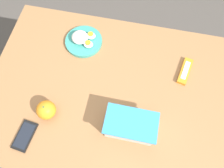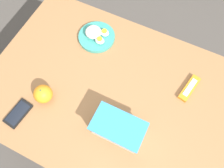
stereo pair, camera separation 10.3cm
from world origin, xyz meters
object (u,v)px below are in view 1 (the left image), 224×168
at_px(orange_fruit, 46,110).
at_px(cell_phone, 25,136).
at_px(candy_bar, 185,71).
at_px(food_container, 130,126).
at_px(rice_plate, 83,40).

height_order(orange_fruit, cell_phone, orange_fruit).
bearing_deg(cell_phone, orange_fruit, -119.03).
bearing_deg(candy_bar, orange_fruit, 29.54).
height_order(food_container, candy_bar, food_container).
xyz_separation_m(food_container, candy_bar, (-0.22, -0.34, -0.04)).
relative_size(orange_fruit, rice_plate, 0.45).
distance_m(food_container, cell_phone, 0.47).
xyz_separation_m(candy_bar, cell_phone, (0.67, 0.46, -0.00)).
bearing_deg(cell_phone, food_container, -164.06).
height_order(food_container, rice_plate, food_container).
bearing_deg(rice_plate, food_container, 128.22).
bearing_deg(rice_plate, cell_phone, 76.48).
bearing_deg(orange_fruit, rice_plate, -98.29).
distance_m(food_container, rice_plate, 0.51).
bearing_deg(rice_plate, candy_bar, 172.71).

